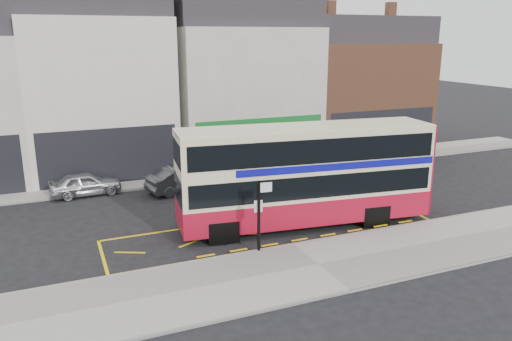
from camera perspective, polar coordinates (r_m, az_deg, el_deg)
name	(u,v)px	position (r m, az deg, el deg)	size (l,w,h in m)	color
ground	(289,244)	(20.10, 3.84, -8.36)	(120.00, 120.00, 0.00)	black
pavement	(318,266)	(18.23, 7.12, -10.76)	(40.00, 4.00, 0.15)	#9E9B96
kerb	(294,246)	(19.77, 4.33, -8.55)	(40.00, 0.15, 0.15)	gray
far_pavement	(207,174)	(29.77, -5.61, -0.39)	(50.00, 3.00, 0.15)	#9E9B96
road_markings	(273,230)	(21.43, 1.93, -6.79)	(14.00, 3.40, 0.01)	yellow
terrace_left	(97,82)	(31.69, -17.74, 9.57)	(8.00, 8.01, 11.80)	silver
terrace_green_shop	(238,81)	(33.72, -2.10, 10.13)	(9.00, 8.01, 11.30)	beige
terrace_right	(352,84)	(37.87, 10.94, 9.67)	(9.00, 8.01, 10.30)	#96583C
double_decker_bus	(306,174)	(21.43, 5.76, -0.40)	(11.13, 3.77, 4.36)	beige
bus_stop_post	(260,208)	(18.53, 0.50, -4.36)	(0.68, 0.15, 2.75)	black
car_silver	(86,184)	(27.24, -18.90, -1.45)	(1.44, 3.57, 1.22)	silver
car_grey	(185,179)	(26.75, -8.14, -0.92)	(1.43, 4.09, 1.35)	#3C4043
car_white	(371,157)	(31.92, 12.98, 1.56)	(2.03, 4.98, 1.45)	silver
street_tree_right	(279,102)	(32.02, 2.67, 7.87)	(2.69, 2.69, 5.81)	black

